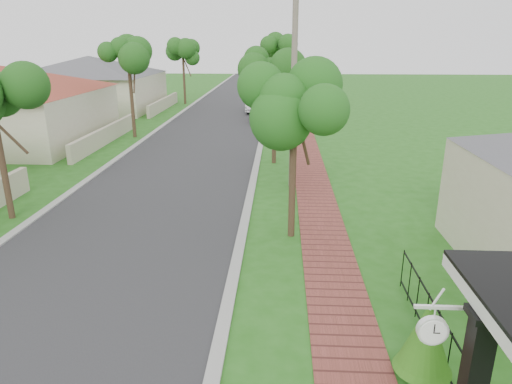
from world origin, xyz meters
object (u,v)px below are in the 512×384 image
(parked_car_red, at_px, (262,113))
(near_tree, at_px, (294,113))
(parked_car_white, at_px, (256,103))
(station_clock, at_px, (433,329))
(utility_pole, at_px, (294,79))

(parked_car_red, bearing_deg, near_tree, -82.68)
(parked_car_red, relative_size, near_tree, 0.77)
(parked_car_white, relative_size, station_clock, 5.95)
(parked_car_white, xyz_separation_m, station_clock, (4.43, -33.84, 1.21))
(near_tree, bearing_deg, station_clock, -76.28)
(near_tree, relative_size, utility_pole, 0.56)
(parked_car_red, relative_size, parked_car_white, 0.85)
(parked_car_red, xyz_separation_m, station_clock, (3.66, -28.99, 1.31))
(parked_car_red, bearing_deg, station_clock, -80.31)
(utility_pole, distance_m, station_clock, 13.15)
(parked_car_red, xyz_separation_m, near_tree, (1.80, -21.39, 3.23))
(parked_car_white, bearing_deg, parked_car_red, -81.81)
(near_tree, distance_m, station_clock, 8.06)
(parked_car_red, height_order, near_tree, near_tree)
(parked_car_white, xyz_separation_m, near_tree, (2.58, -26.24, 3.14))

